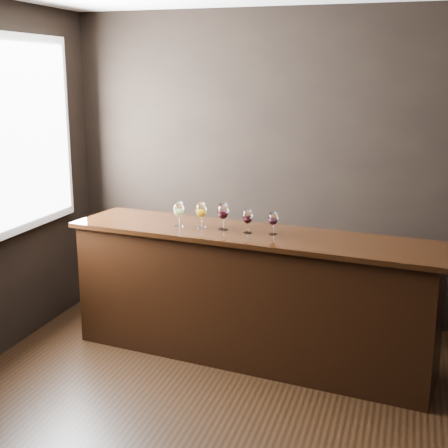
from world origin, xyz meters
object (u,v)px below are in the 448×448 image
(glass_amber, at_px, (201,211))
(glass_red_a, at_px, (223,212))
(back_bar_shelf, at_px, (261,278))
(glass_white, at_px, (179,210))
(bar_counter, at_px, (250,298))
(glass_red_b, at_px, (248,217))
(glass_red_c, at_px, (273,219))

(glass_amber, height_order, glass_red_a, glass_red_a)
(back_bar_shelf, relative_size, glass_amber, 11.24)
(glass_white, distance_m, glass_amber, 0.18)
(back_bar_shelf, distance_m, glass_amber, 1.12)
(back_bar_shelf, bearing_deg, bar_counter, -82.73)
(glass_red_a, bearing_deg, bar_counter, -4.57)
(glass_red_b, relative_size, glass_red_c, 1.05)
(back_bar_shelf, relative_size, glass_red_c, 13.17)
(glass_white, bearing_deg, glass_amber, 7.00)
(back_bar_shelf, xyz_separation_m, glass_white, (-0.50, -0.77, 0.76))
(back_bar_shelf, height_order, glass_red_a, glass_red_a)
(glass_amber, distance_m, glass_red_c, 0.59)
(glass_red_b, bearing_deg, glass_amber, 171.42)
(back_bar_shelf, height_order, glass_white, glass_white)
(bar_counter, relative_size, glass_red_a, 13.68)
(back_bar_shelf, bearing_deg, glass_white, -122.80)
(back_bar_shelf, xyz_separation_m, glass_red_c, (0.28, -0.79, 0.74))
(glass_amber, bearing_deg, bar_counter, -4.73)
(back_bar_shelf, bearing_deg, glass_amber, -112.92)
(glass_red_b, bearing_deg, bar_counter, 50.25)
(glass_red_a, height_order, glass_red_b, glass_red_a)
(back_bar_shelf, xyz_separation_m, glass_red_b, (0.08, -0.81, 0.75))
(glass_amber, relative_size, glass_red_b, 1.12)
(glass_white, height_order, glass_red_b, glass_white)
(glass_red_c, bearing_deg, back_bar_shelf, 109.12)
(glass_amber, relative_size, glass_red_c, 1.17)
(glass_red_a, xyz_separation_m, glass_red_b, (0.21, -0.04, -0.02))
(glass_red_b, xyz_separation_m, glass_red_c, (0.20, 0.02, -0.01))
(bar_counter, distance_m, glass_amber, 0.80)
(glass_red_a, bearing_deg, glass_red_c, -3.72)
(bar_counter, bearing_deg, glass_white, -173.30)
(bar_counter, distance_m, glass_red_b, 0.66)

